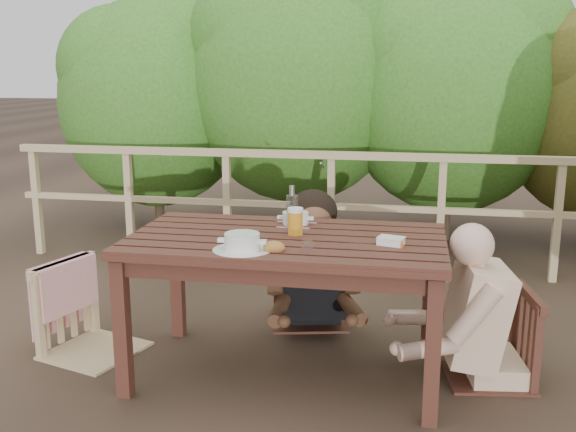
% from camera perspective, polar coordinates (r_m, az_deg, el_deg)
% --- Properties ---
extents(ground, '(60.00, 60.00, 0.00)m').
position_cam_1_polar(ground, '(3.85, -0.14, -13.34)').
color(ground, '#473427').
rests_on(ground, ground).
extents(table, '(1.69, 0.95, 0.78)m').
position_cam_1_polar(table, '(3.70, -0.14, -7.88)').
color(table, '#3F1F17').
rests_on(table, ground).
extents(chair_left, '(0.64, 0.64, 1.03)m').
position_cam_1_polar(chair_left, '(4.09, -16.67, -4.57)').
color(chair_left, tan).
rests_on(chair_left, ground).
extents(chair_far, '(0.60, 0.60, 1.00)m').
position_cam_1_polar(chair_far, '(4.42, 1.88, -2.91)').
color(chair_far, '#3F1F17').
rests_on(chair_far, ground).
extents(chair_right, '(0.53, 0.53, 0.94)m').
position_cam_1_polar(chair_right, '(3.80, 17.16, -6.61)').
color(chair_right, '#3F1F17').
rests_on(chair_right, ground).
extents(woman, '(0.72, 0.82, 1.42)m').
position_cam_1_polar(woman, '(4.39, 1.94, -0.21)').
color(woman, black).
rests_on(woman, ground).
extents(diner_right, '(0.79, 0.67, 1.45)m').
position_cam_1_polar(diner_right, '(3.73, 17.87, -2.99)').
color(diner_right, beige).
rests_on(diner_right, ground).
extents(railing, '(5.60, 0.10, 1.01)m').
position_cam_1_polar(railing, '(5.56, 3.71, 0.39)').
color(railing, tan).
rests_on(railing, ground).
extents(hedge_row, '(6.60, 1.60, 3.80)m').
position_cam_1_polar(hedge_row, '(6.60, 8.76, 14.40)').
color(hedge_row, '#346620').
rests_on(hedge_row, ground).
extents(soup_near, '(0.30, 0.30, 0.10)m').
position_cam_1_polar(soup_near, '(3.32, -3.97, -2.33)').
color(soup_near, white).
rests_on(soup_near, table).
extents(soup_far, '(0.26, 0.26, 0.09)m').
position_cam_1_polar(soup_far, '(3.85, 0.65, -0.28)').
color(soup_far, silver).
rests_on(soup_far, table).
extents(bread_roll, '(0.11, 0.08, 0.07)m').
position_cam_1_polar(bread_roll, '(3.29, -1.20, -2.71)').
color(bread_roll, '#9E6629').
rests_on(bread_roll, table).
extents(beer_glass, '(0.08, 0.08, 0.16)m').
position_cam_1_polar(beer_glass, '(3.59, 0.63, -0.58)').
color(beer_glass, '#C7761F').
rests_on(beer_glass, table).
extents(bottle, '(0.07, 0.07, 0.27)m').
position_cam_1_polar(bottle, '(3.65, 0.34, 0.52)').
color(bottle, silver).
rests_on(bottle, table).
extents(tumbler, '(0.06, 0.06, 0.07)m').
position_cam_1_polar(tumbler, '(3.29, 1.69, -2.73)').
color(tumbler, silver).
rests_on(tumbler, table).
extents(butter_tub, '(0.15, 0.13, 0.06)m').
position_cam_1_polar(butter_tub, '(3.44, 8.84, -2.26)').
color(butter_tub, silver).
rests_on(butter_tub, table).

